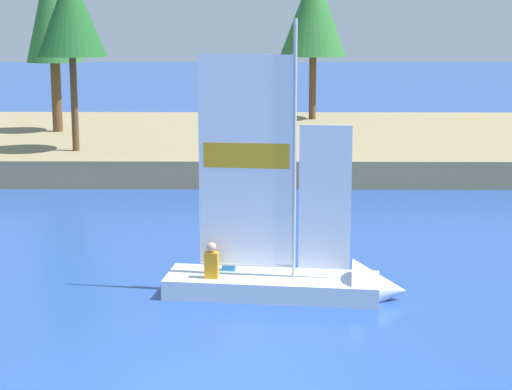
{
  "coord_description": "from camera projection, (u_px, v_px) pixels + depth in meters",
  "views": [
    {
      "loc": [
        0.6,
        -12.93,
        5.75
      ],
      "look_at": [
        0.38,
        9.61,
        1.2
      ],
      "focal_mm": 62.67,
      "sensor_mm": 36.0,
      "label": 1
    }
  ],
  "objects": [
    {
      "name": "shore_bank",
      "position": [
        250.0,
        143.0,
        37.47
      ],
      "size": [
        80.0,
        15.5,
        0.95
      ],
      "primitive_type": "cube",
      "color": "#897A56",
      "rests_on": "ground"
    },
    {
      "name": "shoreline_tree_left",
      "position": [
        53.0,
        5.0,
        36.52
      ],
      "size": [
        2.29,
        2.29,
        7.65
      ],
      "color": "brown",
      "rests_on": "shore_bank"
    },
    {
      "name": "shoreline_tree_midleft",
      "position": [
        71.0,
        13.0,
        31.24
      ],
      "size": [
        2.44,
        2.44,
        6.45
      ],
      "color": "brown",
      "rests_on": "shore_bank"
    },
    {
      "name": "shoreline_tree_centre",
      "position": [
        313.0,
        12.0,
        41.03
      ],
      "size": [
        3.07,
        3.07,
        7.02
      ],
      "color": "brown",
      "rests_on": "shore_bank"
    },
    {
      "name": "sailboat",
      "position": [
        309.0,
        276.0,
        18.5
      ],
      "size": [
        5.1,
        1.9,
        6.1
      ],
      "rotation": [
        0.0,
        0.0,
        -0.12
      ],
      "color": "silver",
      "rests_on": "ground"
    }
  ]
}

